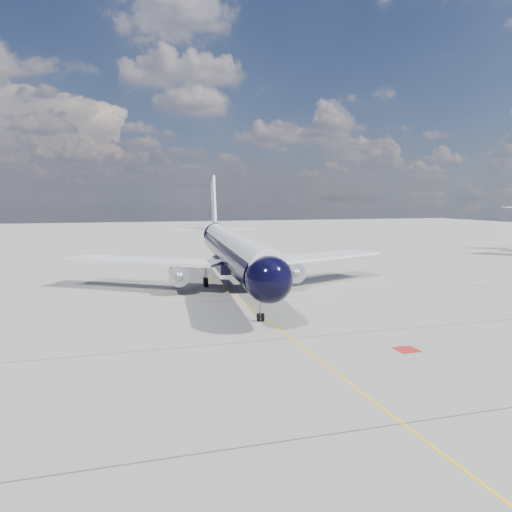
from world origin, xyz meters
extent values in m
plane|color=gray|center=(0.00, 30.00, 0.00)|extent=(320.00, 320.00, 0.00)
cube|color=yellow|center=(0.00, 25.00, 0.00)|extent=(0.16, 160.00, 0.01)
cube|color=maroon|center=(6.80, -10.00, 0.00)|extent=(1.60, 1.60, 0.01)
cylinder|color=black|center=(1.18, 17.12, 4.20)|extent=(7.87, 38.20, 3.80)
sphere|color=black|center=(-0.97, -2.77, 4.20)|extent=(4.19, 4.19, 3.80)
cone|color=black|center=(3.71, 40.49, 4.80)|extent=(4.53, 7.37, 3.80)
cylinder|color=silver|center=(1.18, 17.12, 5.15)|extent=(7.25, 40.10, 2.96)
cube|color=black|center=(-0.99, -2.97, 4.75)|extent=(2.52, 1.45, 0.55)
cube|color=silver|center=(-9.10, 19.74, 3.30)|extent=(18.70, 14.93, 0.32)
cube|color=silver|center=(11.79, 17.48, 3.30)|extent=(19.69, 11.78, 0.32)
cube|color=black|center=(1.18, 17.12, 2.80)|extent=(5.25, 10.40, 1.00)
cylinder|color=#AFAFB6|center=(-5.50, 15.83, 2.15)|extent=(2.72, 4.82, 2.24)
cylinder|color=#AFAFB6|center=(7.43, 14.43, 2.15)|extent=(2.72, 4.82, 2.24)
sphere|color=gray|center=(-5.72, 13.74, 2.15)|extent=(1.21, 1.21, 1.10)
sphere|color=gray|center=(7.20, 12.34, 2.15)|extent=(1.21, 1.21, 1.10)
cube|color=silver|center=(-5.48, 16.03, 2.90)|extent=(0.56, 3.21, 1.10)
cube|color=silver|center=(7.45, 14.63, 2.90)|extent=(0.56, 3.21, 1.10)
cube|color=silver|center=(3.66, 40.00, 9.90)|extent=(1.00, 6.34, 8.53)
cube|color=silver|center=(3.71, 40.49, 5.60)|extent=(13.27, 4.58, 0.22)
cylinder|color=gray|center=(-0.59, 0.71, 1.25)|extent=(0.20, 0.20, 2.10)
cylinder|color=black|center=(-0.79, 0.73, 0.35)|extent=(0.25, 0.72, 0.70)
cylinder|color=black|center=(-0.40, 0.69, 0.35)|extent=(0.25, 0.72, 0.70)
cylinder|color=gray|center=(-1.84, 18.96, 1.35)|extent=(0.29, 0.29, 1.90)
cylinder|color=gray|center=(4.53, 18.27, 1.35)|extent=(0.29, 0.29, 1.90)
cylinder|color=black|center=(-1.90, 18.41, 0.55)|extent=(0.57, 1.14, 1.10)
cylinder|color=black|center=(-1.78, 19.51, 0.55)|extent=(0.57, 1.14, 1.10)
cylinder|color=black|center=(4.47, 17.72, 0.55)|extent=(0.57, 1.14, 1.10)
cylinder|color=black|center=(4.58, 18.82, 0.55)|extent=(0.57, 1.14, 1.10)
camera|label=1|loc=(-13.04, -39.43, 10.52)|focal=35.00mm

